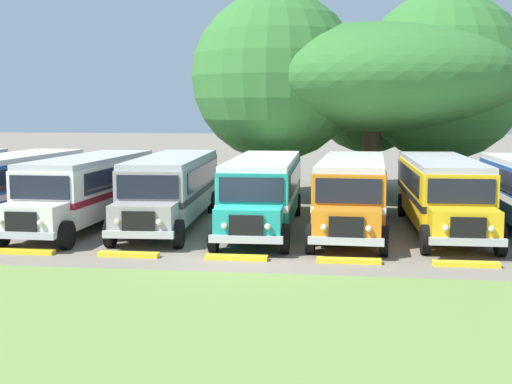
% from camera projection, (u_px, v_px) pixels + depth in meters
% --- Properties ---
extents(ground_plane, '(220.00, 220.00, 0.00)m').
position_uv_depth(ground_plane, '(238.00, 258.00, 22.16)').
color(ground_plane, slate).
extents(foreground_grass_strip, '(80.00, 10.20, 0.01)m').
position_uv_depth(foreground_grass_strip, '(188.00, 326.00, 15.15)').
color(foreground_grass_strip, olive).
rests_on(foreground_grass_strip, ground_plane).
extents(parked_bus_slot_1, '(3.09, 10.89, 2.82)m').
position_uv_depth(parked_bus_slot_1, '(9.00, 184.00, 29.16)').
color(parked_bus_slot_1, '#23519E').
rests_on(parked_bus_slot_1, ground_plane).
extents(parked_bus_slot_2, '(2.91, 10.87, 2.82)m').
position_uv_depth(parked_bus_slot_2, '(89.00, 187.00, 28.24)').
color(parked_bus_slot_2, silver).
rests_on(parked_bus_slot_2, ground_plane).
extents(parked_bus_slot_3, '(3.19, 10.91, 2.82)m').
position_uv_depth(parked_bus_slot_3, '(172.00, 186.00, 28.41)').
color(parked_bus_slot_3, '#9E9993').
rests_on(parked_bus_slot_3, ground_plane).
extents(parked_bus_slot_4, '(2.88, 10.86, 2.82)m').
position_uv_depth(parked_bus_slot_4, '(263.00, 189.00, 27.56)').
color(parked_bus_slot_4, teal).
rests_on(parked_bus_slot_4, ground_plane).
extents(parked_bus_slot_5, '(3.04, 10.89, 2.82)m').
position_uv_depth(parked_bus_slot_5, '(352.00, 190.00, 27.20)').
color(parked_bus_slot_5, orange).
rests_on(parked_bus_slot_5, ground_plane).
extents(parked_bus_slot_6, '(2.82, 10.86, 2.82)m').
position_uv_depth(parked_bus_slot_6, '(441.00, 190.00, 27.15)').
color(parked_bus_slot_6, yellow).
rests_on(parked_bus_slot_6, ground_plane).
extents(curb_wheelstop_2, '(2.00, 0.36, 0.15)m').
position_uv_depth(curb_wheelstop_2, '(25.00, 252.00, 22.75)').
color(curb_wheelstop_2, yellow).
rests_on(curb_wheelstop_2, ground_plane).
extents(curb_wheelstop_3, '(2.00, 0.36, 0.15)m').
position_uv_depth(curb_wheelstop_3, '(129.00, 254.00, 22.29)').
color(curb_wheelstop_3, yellow).
rests_on(curb_wheelstop_3, ground_plane).
extents(curb_wheelstop_4, '(2.00, 0.36, 0.15)m').
position_uv_depth(curb_wheelstop_4, '(236.00, 258.00, 21.83)').
color(curb_wheelstop_4, yellow).
rests_on(curb_wheelstop_4, ground_plane).
extents(curb_wheelstop_5, '(2.00, 0.36, 0.15)m').
position_uv_depth(curb_wheelstop_5, '(349.00, 261.00, 21.37)').
color(curb_wheelstop_5, yellow).
rests_on(curb_wheelstop_5, ground_plane).
extents(curb_wheelstop_6, '(2.00, 0.36, 0.15)m').
position_uv_depth(curb_wheelstop_6, '(466.00, 264.00, 20.91)').
color(curb_wheelstop_6, yellow).
rests_on(curb_wheelstop_6, ground_plane).
extents(broad_shade_tree, '(17.80, 14.36, 11.10)m').
position_uv_depth(broad_shade_tree, '(370.00, 79.00, 36.98)').
color(broad_shade_tree, brown).
rests_on(broad_shade_tree, ground_plane).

